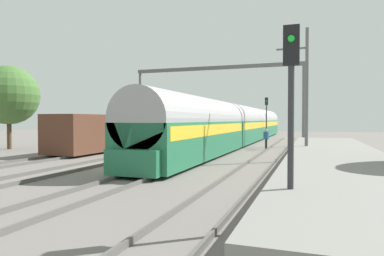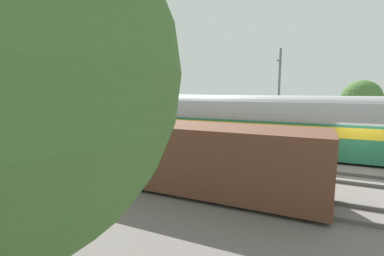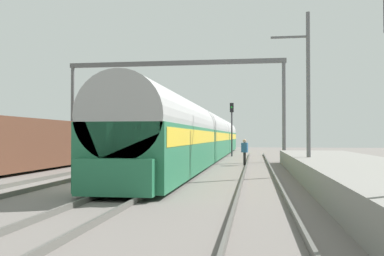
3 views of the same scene
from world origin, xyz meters
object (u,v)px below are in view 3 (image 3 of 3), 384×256
at_px(person_crossing, 245,150).
at_px(catenary_gantry, 174,85).
at_px(passenger_train, 207,136).
at_px(railway_signal_far, 232,122).
at_px(freight_car, 41,144).

relative_size(person_crossing, catenary_gantry, 0.10).
xyz_separation_m(passenger_train, person_crossing, (3.43, -8.04, -0.94)).
relative_size(person_crossing, railway_signal_far, 0.34).
relative_size(passenger_train, freight_car, 3.78).
height_order(passenger_train, railway_signal_far, railway_signal_far).
height_order(railway_signal_far, catenary_gantry, catenary_gantry).
bearing_deg(freight_car, passenger_train, 55.79).
distance_m(freight_car, railway_signal_far, 20.20).
height_order(passenger_train, freight_car, passenger_train).
relative_size(railway_signal_far, catenary_gantry, 0.30).
distance_m(passenger_train, catenary_gantry, 5.80).
bearing_deg(railway_signal_far, catenary_gantry, -116.36).
relative_size(passenger_train, railway_signal_far, 9.59).
xyz_separation_m(passenger_train, catenary_gantry, (-2.14, -3.64, 3.97)).
bearing_deg(person_crossing, catenary_gantry, 159.79).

